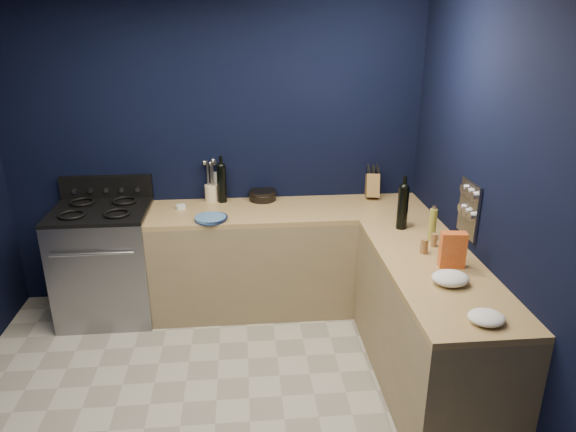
{
  "coord_description": "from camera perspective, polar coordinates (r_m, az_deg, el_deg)",
  "views": [
    {
      "loc": [
        0.22,
        -2.65,
        2.4
      ],
      "look_at": [
        0.55,
        1.0,
        1.0
      ],
      "focal_mm": 32.85,
      "sensor_mm": 36.0,
      "label": 1
    }
  ],
  "objects": [
    {
      "name": "floor",
      "position": [
        3.59,
        -7.87,
        -21.5
      ],
      "size": [
        3.5,
        3.5,
        0.02
      ],
      "primitive_type": "cube",
      "color": "#ADAA98",
      "rests_on": "ground"
    },
    {
      "name": "wall_back",
      "position": [
        4.55,
        -7.83,
        6.71
      ],
      "size": [
        3.5,
        0.02,
        2.6
      ],
      "primitive_type": "cube",
      "color": "black",
      "rests_on": "ground"
    },
    {
      "name": "wall_right",
      "position": [
        3.26,
        23.41,
        -0.62
      ],
      "size": [
        0.02,
        3.5,
        2.6
      ],
      "primitive_type": "cube",
      "color": "black",
      "rests_on": "ground"
    },
    {
      "name": "cab_back",
      "position": [
        4.55,
        0.13,
        -4.75
      ],
      "size": [
        2.3,
        0.63,
        0.86
      ],
      "primitive_type": "cube",
      "color": "#8F7953",
      "rests_on": "floor"
    },
    {
      "name": "top_back",
      "position": [
        4.38,
        0.14,
        0.57
      ],
      "size": [
        2.3,
        0.63,
        0.04
      ],
      "primitive_type": "cube",
      "color": "olive",
      "rests_on": "cab_back"
    },
    {
      "name": "cab_right",
      "position": [
        3.74,
        14.96,
        -11.69
      ],
      "size": [
        0.63,
        1.67,
        0.86
      ],
      "primitive_type": "cube",
      "color": "#8F7953",
      "rests_on": "floor"
    },
    {
      "name": "top_right",
      "position": [
        3.52,
        15.64,
        -5.49
      ],
      "size": [
        0.63,
        1.67,
        0.04
      ],
      "primitive_type": "cube",
      "color": "olive",
      "rests_on": "cab_right"
    },
    {
      "name": "gas_range",
      "position": [
        4.66,
        -19.02,
        -4.97
      ],
      "size": [
        0.76,
        0.66,
        0.92
      ],
      "primitive_type": "cube",
      "color": "gray",
      "rests_on": "floor"
    },
    {
      "name": "oven_door",
      "position": [
        4.39,
        -19.91,
        -6.86
      ],
      "size": [
        0.59,
        0.02,
        0.42
      ],
      "primitive_type": "cube",
      "color": "black",
      "rests_on": "gas_range"
    },
    {
      "name": "cooktop",
      "position": [
        4.48,
        -19.73,
        0.52
      ],
      "size": [
        0.76,
        0.66,
        0.03
      ],
      "primitive_type": "cube",
      "color": "black",
      "rests_on": "gas_range"
    },
    {
      "name": "backguard",
      "position": [
        4.72,
        -19.04,
        2.98
      ],
      "size": [
        0.76,
        0.06,
        0.2
      ],
      "primitive_type": "cube",
      "color": "black",
      "rests_on": "gas_range"
    },
    {
      "name": "spice_panel",
      "position": [
        3.75,
        19.01,
        0.71
      ],
      "size": [
        0.02,
        0.28,
        0.38
      ],
      "primitive_type": "cube",
      "color": "gray",
      "rests_on": "wall_right"
    },
    {
      "name": "wall_outlet",
      "position": [
        4.59,
        -7.71,
        3.98
      ],
      "size": [
        0.09,
        0.02,
        0.13
      ],
      "primitive_type": "cube",
      "color": "white",
      "rests_on": "wall_back"
    },
    {
      "name": "plate_stack",
      "position": [
        4.16,
        -8.38,
        -0.27
      ],
      "size": [
        0.28,
        0.28,
        0.03
      ],
      "primitive_type": "cylinder",
      "rotation": [
        0.0,
        0.0,
        0.18
      ],
      "color": "#3F69AB",
      "rests_on": "top_back"
    },
    {
      "name": "ramekin",
      "position": [
        4.46,
        -11.52,
        0.99
      ],
      "size": [
        0.1,
        0.1,
        0.03
      ],
      "primitive_type": "cylinder",
      "rotation": [
        0.0,
        0.0,
        -0.22
      ],
      "color": "white",
      "rests_on": "top_back"
    },
    {
      "name": "utensil_crock",
      "position": [
        4.58,
        -8.27,
        2.48
      ],
      "size": [
        0.14,
        0.14,
        0.14
      ],
      "primitive_type": "cylinder",
      "rotation": [
        0.0,
        0.0,
        0.3
      ],
      "color": "beige",
      "rests_on": "top_back"
    },
    {
      "name": "wine_bottle_back",
      "position": [
        4.52,
        -7.17,
        3.48
      ],
      "size": [
        0.1,
        0.1,
        0.32
      ],
      "primitive_type": "cylinder",
      "rotation": [
        0.0,
        0.0,
        0.3
      ],
      "color": "black",
      "rests_on": "top_back"
    },
    {
      "name": "lemon_basket",
      "position": [
        4.57,
        -2.76,
        2.28
      ],
      "size": [
        0.31,
        0.31,
        0.09
      ],
      "primitive_type": "cylinder",
      "rotation": [
        0.0,
        0.0,
        -0.42
      ],
      "color": "black",
      "rests_on": "top_back"
    },
    {
      "name": "knife_block",
      "position": [
        4.69,
        9.1,
        3.26
      ],
      "size": [
        0.15,
        0.25,
        0.25
      ],
      "primitive_type": "cube",
      "rotation": [
        -0.31,
        0.0,
        -0.14
      ],
      "color": "olive",
      "rests_on": "top_back"
    },
    {
      "name": "wine_bottle_right",
      "position": [
        4.0,
        12.31,
        0.88
      ],
      "size": [
        0.08,
        0.08,
        0.33
      ],
      "primitive_type": "cylinder",
      "rotation": [
        0.0,
        0.0,
        0.03
      ],
      "color": "black",
      "rests_on": "top_right"
    },
    {
      "name": "oil_bottle",
      "position": [
        3.87,
        15.37,
        -0.89
      ],
      "size": [
        0.05,
        0.05,
        0.23
      ],
      "primitive_type": "cylinder",
      "rotation": [
        0.0,
        0.0,
        0.01
      ],
      "color": "olive",
      "rests_on": "top_right"
    },
    {
      "name": "spice_jar_near",
      "position": [
        3.78,
        15.53,
        -2.52
      ],
      "size": [
        0.05,
        0.05,
        0.09
      ],
      "primitive_type": "cylinder",
      "rotation": [
        0.0,
        0.0,
        -0.15
      ],
      "color": "olive",
      "rests_on": "top_right"
    },
    {
      "name": "spice_jar_far",
      "position": [
        3.66,
        14.52,
        -3.18
      ],
      "size": [
        0.06,
        0.06,
        0.1
      ],
      "primitive_type": "cylinder",
      "rotation": [
        0.0,
        0.0,
        -0.09
      ],
      "color": "olive",
      "rests_on": "top_right"
    },
    {
      "name": "crouton_bag",
      "position": [
        3.48,
        17.39,
        -3.52
      ],
      "size": [
        0.17,
        0.09,
        0.23
      ],
      "primitive_type": "cube",
      "rotation": [
        0.0,
        0.0,
        -0.12
      ],
      "color": "red",
      "rests_on": "top_right"
    },
    {
      "name": "towel_front",
      "position": [
        3.29,
        17.16,
        -6.45
      ],
      "size": [
        0.27,
        0.25,
        0.08
      ],
      "primitive_type": "ellipsoid",
      "rotation": [
        0.0,
        0.0,
        -0.32
      ],
      "color": "white",
      "rests_on": "top_right"
    },
    {
      "name": "towel_end",
      "position": [
        2.97,
        20.68,
        -10.24
      ],
      "size": [
        0.23,
        0.22,
        0.06
      ],
      "primitive_type": "ellipsoid",
      "rotation": [
        0.0,
        0.0,
        -0.26
      ],
      "color": "white",
      "rests_on": "top_right"
    }
  ]
}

